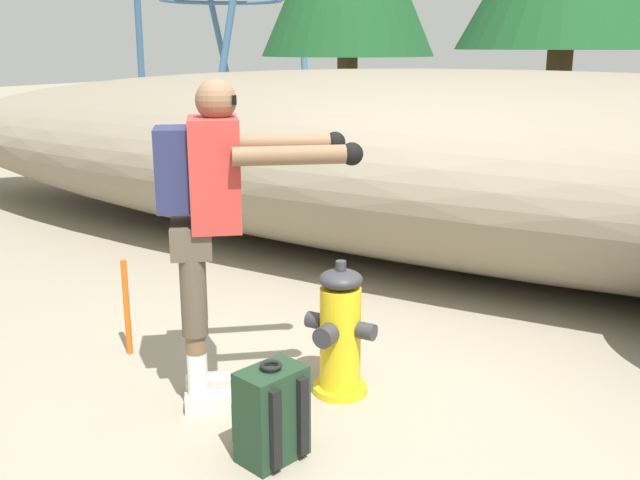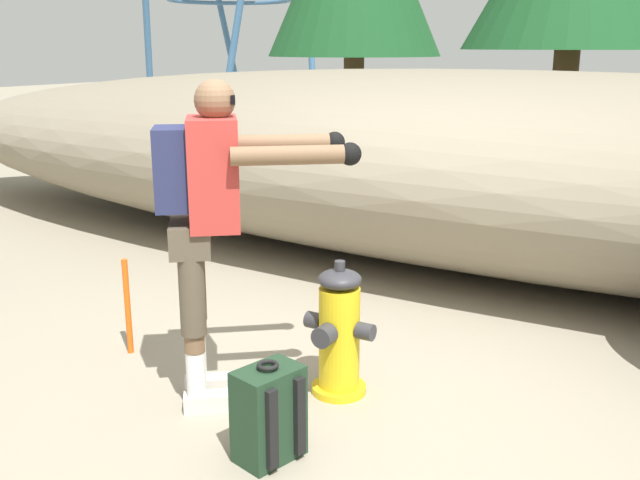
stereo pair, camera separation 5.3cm
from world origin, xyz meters
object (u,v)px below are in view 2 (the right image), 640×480
Objects in this scene: utility_worker at (210,205)px; survey_stake at (128,307)px; fire_hydrant at (339,334)px; spare_backpack at (268,414)px.

survey_stake is at bearing 127.11° from utility_worker.
fire_hydrant reaches higher than spare_backpack.
utility_worker is at bearing -14.12° from survey_stake.
spare_backpack is (0.03, -0.72, -0.13)m from fire_hydrant.
survey_stake is at bearing -6.51° from spare_backpack.
survey_stake is (-0.85, 0.21, -0.77)m from utility_worker.
survey_stake is (-1.36, -0.19, -0.04)m from fire_hydrant.
survey_stake reaches higher than spare_backpack.
fire_hydrant is 1.59× the size of spare_backpack.
utility_worker is 1.17m from survey_stake.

